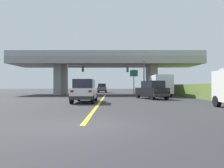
{
  "coord_description": "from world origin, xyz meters",
  "views": [
    {
      "loc": [
        1.06,
        -7.51,
        1.42
      ],
      "look_at": [
        1.15,
        15.51,
        1.67
      ],
      "focal_mm": 33.55,
      "sensor_mm": 36.0,
      "label": 1
    }
  ],
  "objects_px": {
    "traffic_signal_farside": "(72,74)",
    "box_truck": "(159,85)",
    "suv_crossing": "(151,90)",
    "suv_lead": "(84,91)",
    "sedan_oncoming": "(101,88)",
    "traffic_signal_nearside": "(137,74)",
    "highway_sign": "(133,76)"
  },
  "relations": [
    {
      "from": "highway_sign",
      "to": "traffic_signal_nearside",
      "type": "bearing_deg",
      "value": -80.32
    },
    {
      "from": "box_truck",
      "to": "traffic_signal_nearside",
      "type": "height_order",
      "value": "traffic_signal_nearside"
    },
    {
      "from": "suv_lead",
      "to": "traffic_signal_nearside",
      "type": "height_order",
      "value": "traffic_signal_nearside"
    },
    {
      "from": "suv_lead",
      "to": "suv_crossing",
      "type": "height_order",
      "value": "same"
    },
    {
      "from": "traffic_signal_nearside",
      "to": "traffic_signal_farside",
      "type": "height_order",
      "value": "traffic_signal_nearside"
    },
    {
      "from": "sedan_oncoming",
      "to": "suv_lead",
      "type": "bearing_deg",
      "value": -90.41
    },
    {
      "from": "traffic_signal_nearside",
      "to": "highway_sign",
      "type": "xyz_separation_m",
      "value": [
        -0.39,
        2.28,
        -0.26
      ]
    },
    {
      "from": "suv_lead",
      "to": "traffic_signal_farside",
      "type": "xyz_separation_m",
      "value": [
        -3.74,
        14.51,
        2.35
      ]
    },
    {
      "from": "suv_lead",
      "to": "traffic_signal_farside",
      "type": "height_order",
      "value": "traffic_signal_farside"
    },
    {
      "from": "traffic_signal_nearside",
      "to": "suv_lead",
      "type": "bearing_deg",
      "value": -115.27
    },
    {
      "from": "suv_crossing",
      "to": "traffic_signal_nearside",
      "type": "distance_m",
      "value": 8.95
    },
    {
      "from": "box_truck",
      "to": "highway_sign",
      "type": "xyz_separation_m",
      "value": [
        -3.08,
        5.01,
        1.51
      ]
    },
    {
      "from": "suv_crossing",
      "to": "traffic_signal_nearside",
      "type": "relative_size",
      "value": 0.96
    },
    {
      "from": "traffic_signal_farside",
      "to": "traffic_signal_nearside",
      "type": "bearing_deg",
      "value": -5.3
    },
    {
      "from": "traffic_signal_nearside",
      "to": "traffic_signal_farside",
      "type": "xyz_separation_m",
      "value": [
        -10.14,
        0.94,
        0.05
      ]
    },
    {
      "from": "sedan_oncoming",
      "to": "highway_sign",
      "type": "xyz_separation_m",
      "value": [
        5.81,
        -12.61,
        2.04
      ]
    },
    {
      "from": "suv_lead",
      "to": "traffic_signal_nearside",
      "type": "bearing_deg",
      "value": 64.73
    },
    {
      "from": "box_truck",
      "to": "traffic_signal_nearside",
      "type": "relative_size",
      "value": 1.23
    },
    {
      "from": "sedan_oncoming",
      "to": "suv_crossing",
      "type": "bearing_deg",
      "value": -74.16
    },
    {
      "from": "suv_lead",
      "to": "box_truck",
      "type": "distance_m",
      "value": 14.16
    },
    {
      "from": "suv_crossing",
      "to": "traffic_signal_farside",
      "type": "relative_size",
      "value": 0.97
    },
    {
      "from": "suv_lead",
      "to": "sedan_oncoming",
      "type": "distance_m",
      "value": 28.46
    },
    {
      "from": "box_truck",
      "to": "highway_sign",
      "type": "height_order",
      "value": "highway_sign"
    },
    {
      "from": "suv_lead",
      "to": "traffic_signal_nearside",
      "type": "distance_m",
      "value": 15.18
    },
    {
      "from": "suv_crossing",
      "to": "highway_sign",
      "type": "xyz_separation_m",
      "value": [
        -0.86,
        10.91,
        2.04
      ]
    },
    {
      "from": "box_truck",
      "to": "sedan_oncoming",
      "type": "relative_size",
      "value": 1.4
    },
    {
      "from": "suv_lead",
      "to": "highway_sign",
      "type": "bearing_deg",
      "value": 69.21
    },
    {
      "from": "suv_lead",
      "to": "traffic_signal_nearside",
      "type": "xyz_separation_m",
      "value": [
        6.4,
        13.57,
        2.3
      ]
    },
    {
      "from": "traffic_signal_farside",
      "to": "box_truck",
      "type": "bearing_deg",
      "value": -15.96
    },
    {
      "from": "traffic_signal_farside",
      "to": "suv_crossing",
      "type": "bearing_deg",
      "value": -42.06
    },
    {
      "from": "sedan_oncoming",
      "to": "highway_sign",
      "type": "relative_size",
      "value": 1.1
    },
    {
      "from": "suv_crossing",
      "to": "highway_sign",
      "type": "height_order",
      "value": "highway_sign"
    }
  ]
}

